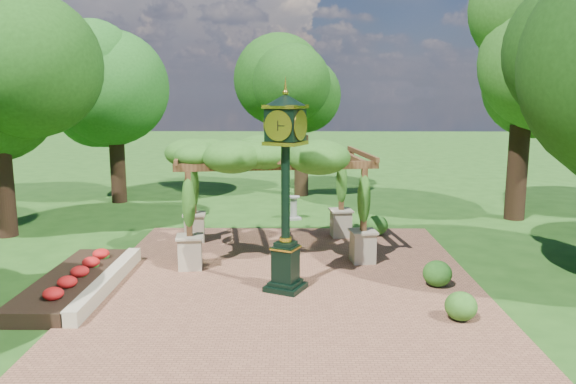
{
  "coord_description": "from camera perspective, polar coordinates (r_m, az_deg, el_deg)",
  "views": [
    {
      "loc": [
        0.18,
        -13.17,
        4.98
      ],
      "look_at": [
        0.0,
        2.5,
        2.2
      ],
      "focal_mm": 35.0,
      "sensor_mm": 36.0,
      "label": 1
    }
  ],
  "objects": [
    {
      "name": "shrub_mid",
      "position": [
        15.14,
        14.93,
        -8.0
      ],
      "size": [
        0.85,
        0.85,
        0.67
      ],
      "primitive_type": "ellipsoid",
      "rotation": [
        0.0,
        0.0,
        -0.15
      ],
      "color": "#235718",
      "rests_on": "brick_plaza"
    },
    {
      "name": "pedestal_clock",
      "position": [
        13.77,
        -0.26,
        1.78
      ],
      "size": [
        1.31,
        1.31,
        5.02
      ],
      "rotation": [
        0.0,
        0.0,
        -0.44
      ],
      "color": "black",
      "rests_on": "brick_plaza"
    },
    {
      "name": "tree_east_far",
      "position": [
        23.74,
        23.03,
        13.28
      ],
      "size": [
        5.15,
        5.15,
        9.66
      ],
      "color": "black",
      "rests_on": "ground"
    },
    {
      "name": "sundial",
      "position": [
        22.33,
        0.58,
        -1.75
      ],
      "size": [
        0.64,
        0.64,
        0.93
      ],
      "rotation": [
        0.0,
        0.0,
        0.28
      ],
      "color": "gray",
      "rests_on": "ground"
    },
    {
      "name": "ground",
      "position": [
        14.09,
        -0.12,
        -10.65
      ],
      "size": [
        120.0,
        120.0,
        0.0
      ],
      "primitive_type": "plane",
      "color": "#1E4714",
      "rests_on": "ground"
    },
    {
      "name": "flower_bed",
      "position": [
        15.56,
        -21.03,
        -8.6
      ],
      "size": [
        1.5,
        5.0,
        0.36
      ],
      "primitive_type": "cube",
      "color": "red",
      "rests_on": "ground"
    },
    {
      "name": "shrub_front",
      "position": [
        13.13,
        17.16,
        -11.02
      ],
      "size": [
        0.82,
        0.82,
        0.64
      ],
      "primitive_type": "ellipsoid",
      "rotation": [
        0.0,
        0.0,
        0.18
      ],
      "color": "#2A5C1A",
      "rests_on": "brick_plaza"
    },
    {
      "name": "brick_plaza",
      "position": [
        15.02,
        -0.07,
        -9.23
      ],
      "size": [
        10.0,
        12.0,
        0.04
      ],
      "primitive_type": "cube",
      "color": "brown",
      "rests_on": "ground"
    },
    {
      "name": "tree_west_far",
      "position": [
        26.57,
        -17.31,
        10.37
      ],
      "size": [
        4.67,
        4.67,
        7.76
      ],
      "color": "black",
      "rests_on": "ground"
    },
    {
      "name": "tree_north",
      "position": [
        27.15,
        1.4,
        10.57
      ],
      "size": [
        4.05,
        4.05,
        7.62
      ],
      "color": "#312113",
      "rests_on": "ground"
    },
    {
      "name": "shrub_back",
      "position": [
        19.96,
        9.01,
        -3.36
      ],
      "size": [
        1.01,
        1.01,
        0.7
      ],
      "primitive_type": "ellipsoid",
      "rotation": [
        0.0,
        0.0,
        0.37
      ],
      "color": "#28601C",
      "rests_on": "brick_plaza"
    },
    {
      "name": "border_wall",
      "position": [
        15.25,
        -17.85,
        -8.71
      ],
      "size": [
        0.35,
        5.0,
        0.4
      ],
      "primitive_type": "cube",
      "color": "#C6B793",
      "rests_on": "ground"
    },
    {
      "name": "pergola",
      "position": [
        17.31,
        -1.56,
        3.53
      ],
      "size": [
        6.26,
        4.4,
        3.67
      ],
      "rotation": [
        0.0,
        0.0,
        0.13
      ],
      "color": "tan",
      "rests_on": "brick_plaza"
    }
  ]
}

